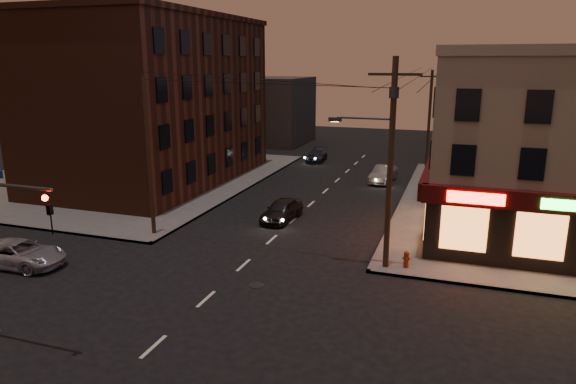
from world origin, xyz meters
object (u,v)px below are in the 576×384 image
at_px(suv_cross, 19,254).
at_px(fire_hydrant, 406,258).
at_px(sedan_near, 282,210).
at_px(sedan_far, 317,155).
at_px(sedan_mid, 383,174).

height_order(suv_cross, fire_hydrant, suv_cross).
bearing_deg(sedan_near, suv_cross, -125.64).
height_order(suv_cross, sedan_far, suv_cross).
height_order(sedan_mid, fire_hydrant, sedan_mid).
distance_m(suv_cross, sedan_far, 32.19).
bearing_deg(suv_cross, sedan_mid, -34.00).
bearing_deg(sedan_mid, sedan_near, -101.81).
xyz_separation_m(sedan_mid, fire_hydrant, (3.94, -18.54, -0.08)).
height_order(sedan_far, fire_hydrant, sedan_far).
relative_size(sedan_near, sedan_mid, 0.96).
height_order(suv_cross, sedan_mid, sedan_mid).
bearing_deg(suv_cross, sedan_near, -44.17).
xyz_separation_m(sedan_near, fire_hydrant, (8.46, -5.70, -0.08)).
relative_size(sedan_mid, sedan_far, 1.02).
bearing_deg(sedan_near, fire_hydrant, -28.83).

